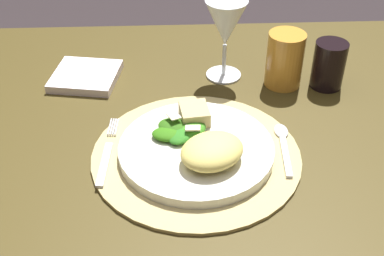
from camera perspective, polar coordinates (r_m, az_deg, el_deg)
dining_table at (r=0.92m, az=-2.11°, el=-8.46°), size 1.48×0.93×0.73m
placemat at (r=0.82m, az=0.16°, el=-3.07°), size 0.34×0.34×0.01m
dinner_plate at (r=0.81m, az=0.16°, el=-2.45°), size 0.25×0.25×0.02m
pasta_serving at (r=0.76m, az=1.93°, el=-2.62°), size 0.13×0.13×0.04m
salad_greens at (r=0.82m, az=-1.69°, el=-0.30°), size 0.10×0.08×0.02m
bread_piece at (r=0.85m, az=-0.04°, el=1.57°), size 0.05×0.06×0.03m
fork at (r=0.82m, az=-9.85°, el=-2.90°), size 0.02×0.17×0.00m
spoon at (r=0.85m, az=9.89°, el=-1.44°), size 0.03×0.14×0.01m
napkin at (r=1.03m, az=-12.11°, el=5.72°), size 0.14×0.14×0.02m
wine_glass at (r=0.97m, az=3.53°, el=11.44°), size 0.08×0.08×0.16m
amber_tumbler at (r=0.98m, az=10.13°, el=7.58°), size 0.07×0.07×0.11m
dark_tumbler at (r=1.00m, az=14.87°, el=6.88°), size 0.06×0.06×0.09m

